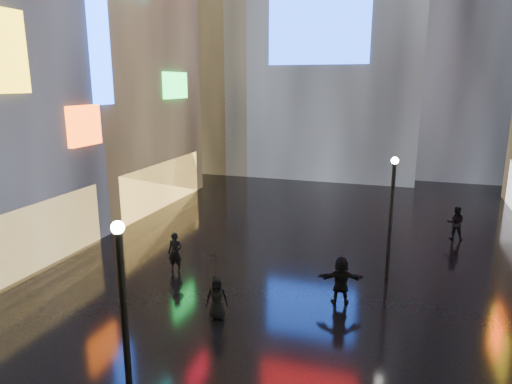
% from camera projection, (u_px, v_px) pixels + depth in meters
% --- Properties ---
extents(ground, '(140.00, 140.00, 0.00)m').
position_uv_depth(ground, '(308.00, 256.00, 21.81)').
color(ground, black).
rests_on(ground, ground).
extents(building_left_far, '(10.28, 12.00, 22.00)m').
position_uv_depth(building_left_far, '(89.00, 37.00, 29.62)').
color(building_left_far, black).
rests_on(building_left_far, ground).
extents(tower_flank_left, '(10.00, 10.00, 26.00)m').
position_uv_depth(tower_flank_left, '(214.00, 30.00, 43.34)').
color(tower_flank_left, black).
rests_on(tower_flank_left, ground).
extents(lamp_near, '(0.30, 0.30, 5.20)m').
position_uv_depth(lamp_near, '(124.00, 316.00, 10.34)').
color(lamp_near, black).
rests_on(lamp_near, ground).
extents(lamp_far, '(0.30, 0.30, 5.20)m').
position_uv_depth(lamp_far, '(391.00, 211.00, 18.78)').
color(lamp_far, black).
rests_on(lamp_far, ground).
extents(pedestrian_4, '(0.89, 0.74, 1.56)m').
position_uv_depth(pedestrian_4, '(217.00, 298.00, 15.90)').
color(pedestrian_4, black).
rests_on(pedestrian_4, ground).
extents(pedestrian_5, '(1.79, 0.94, 1.84)m').
position_uv_depth(pedestrian_5, '(341.00, 280.00, 16.98)').
color(pedestrian_5, black).
rests_on(pedestrian_5, ground).
extents(pedestrian_6, '(0.70, 0.52, 1.76)m').
position_uv_depth(pedestrian_6, '(175.00, 252.00, 19.88)').
color(pedestrian_6, black).
rests_on(pedestrian_6, ground).
extents(pedestrian_7, '(0.89, 0.71, 1.78)m').
position_uv_depth(pedestrian_7, '(456.00, 223.00, 24.04)').
color(pedestrian_7, black).
rests_on(pedestrian_7, ground).
extents(umbrella_2, '(1.24, 1.25, 0.91)m').
position_uv_depth(umbrella_2, '(216.00, 265.00, 15.61)').
color(umbrella_2, black).
rests_on(umbrella_2, pedestrian_4).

